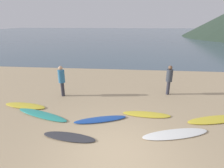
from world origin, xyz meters
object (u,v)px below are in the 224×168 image
(surfboard_0, at_px, (25,106))
(surfboard_5, at_px, (176,134))
(surfboard_6, at_px, (216,119))
(surfboard_1, at_px, (42,115))
(person_1, at_px, (169,78))
(surfboard_2, at_px, (69,137))
(surfboard_3, at_px, (101,119))
(person_0, at_px, (62,79))
(surfboard_4, at_px, (146,114))

(surfboard_0, height_order, surfboard_5, surfboard_0)
(surfboard_0, height_order, surfboard_6, surfboard_0)
(surfboard_1, bearing_deg, person_1, 45.55)
(surfboard_2, xyz_separation_m, surfboard_6, (5.62, 1.70, 0.00))
(surfboard_0, xyz_separation_m, surfboard_3, (3.77, -0.89, 0.00))
(surfboard_5, distance_m, surfboard_6, 2.22)
(surfboard_0, relative_size, surfboard_1, 0.80)
(person_0, bearing_deg, surfboard_2, 178.82)
(surfboard_4, height_order, surfboard_6, surfboard_6)
(surfboard_5, bearing_deg, person_0, 134.06)
(surfboard_5, xyz_separation_m, surfboard_6, (1.89, 1.16, 0.01))
(surfboard_3, relative_size, person_1, 1.32)
(surfboard_1, distance_m, surfboard_4, 4.51)
(surfboard_1, xyz_separation_m, surfboard_6, (7.29, 0.32, -0.00))
(surfboard_1, distance_m, person_0, 2.36)
(surfboard_0, relative_size, surfboard_5, 0.85)
(surfboard_5, bearing_deg, surfboard_3, 150.06)
(surfboard_1, xyz_separation_m, person_0, (0.16, 2.15, 0.94))
(surfboard_5, bearing_deg, surfboard_6, 15.46)
(surfboard_0, distance_m, surfboard_6, 8.49)
(surfboard_2, distance_m, surfboard_3, 1.53)
(surfboard_2, distance_m, person_0, 3.96)
(surfboard_3, distance_m, person_1, 4.58)
(surfboard_6, bearing_deg, surfboard_3, 169.41)
(surfboard_6, distance_m, person_0, 7.42)
(surfboard_4, xyz_separation_m, surfboard_6, (2.80, -0.16, 0.00))
(surfboard_6, bearing_deg, surfboard_1, 166.19)
(surfboard_0, bearing_deg, surfboard_3, -5.54)
(surfboard_3, bearing_deg, person_1, 25.10)
(surfboard_2, distance_m, surfboard_4, 3.37)
(person_0, distance_m, person_1, 5.74)
(surfboard_1, height_order, surfboard_2, surfboard_1)
(surfboard_4, xyz_separation_m, person_1, (1.36, 2.45, 0.93))
(surfboard_1, xyz_separation_m, surfboard_4, (4.49, 0.47, -0.01))
(surfboard_2, xyz_separation_m, surfboard_3, (0.91, 1.23, 0.01))
(surfboard_5, bearing_deg, surfboard_4, 108.50)
(surfboard_0, bearing_deg, person_0, 54.15)
(surfboard_5, bearing_deg, surfboard_2, 172.06)
(surfboard_5, relative_size, surfboard_6, 0.97)
(surfboard_1, relative_size, surfboard_4, 1.31)
(surfboard_1, distance_m, surfboard_6, 7.30)
(surfboard_2, bearing_deg, surfboard_0, 150.54)
(surfboard_0, bearing_deg, surfboard_2, -28.80)
(surfboard_3, bearing_deg, surfboard_6, -12.47)
(person_0, bearing_deg, surfboard_1, 151.41)
(surfboard_0, relative_size, person_0, 1.27)
(person_1, bearing_deg, surfboard_0, -175.78)
(surfboard_4, relative_size, person_0, 1.23)
(surfboard_2, xyz_separation_m, surfboard_5, (3.73, 0.54, -0.00))
(surfboard_4, bearing_deg, surfboard_5, -52.19)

